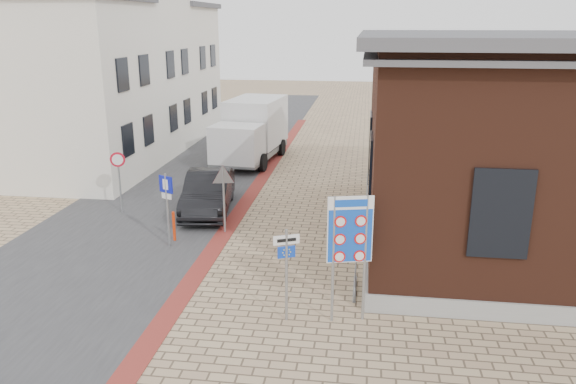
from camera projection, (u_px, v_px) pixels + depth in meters
The scene contains 16 objects.
ground at pixel (245, 323), 13.85m from camera, with size 120.00×120.00×0.00m, color tan.
road_strip at pixel (201, 167), 28.79m from camera, with size 7.00×60.00×0.02m, color #38383A.
curb_strip at pixel (248, 198), 23.59m from camera, with size 0.60×40.00×0.02m, color maroon.
brick_building at pixel (557, 138), 18.29m from camera, with size 13.00×13.00×6.80m.
townhouse_near at pixel (61, 90), 25.47m from camera, with size 7.40×6.40×8.30m.
townhouse_mid at pixel (117, 70), 31.04m from camera, with size 7.40×6.40×9.10m.
townhouse_far at pixel (156, 69), 36.84m from camera, with size 7.40×6.40×8.30m.
bike_rack at pixel (355, 281), 15.51m from camera, with size 0.08×1.80×0.60m.
sedan at pixel (208, 192), 21.83m from camera, with size 1.65×4.72×1.56m, color black.
box_truck at pixel (252, 130), 29.59m from camera, with size 3.16×6.41×3.23m.
border_sign at pixel (350, 232), 13.32m from camera, with size 1.08×0.31×3.24m.
essen_sign at pixel (286, 261), 13.54m from camera, with size 0.61×0.29×2.40m.
parking_sign at pixel (167, 198), 18.09m from camera, with size 0.51×0.27×2.49m.
yield_sign at pixel (223, 183), 19.27m from camera, with size 0.85×0.24×2.41m.
speed_sign at pixel (119, 172), 21.41m from camera, with size 0.55×0.19×2.42m.
bollard at pixel (174, 226), 18.90m from camera, with size 0.09×0.09×1.04m, color red.
Camera 1 is at (2.76, -12.05, 7.11)m, focal length 35.00 mm.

